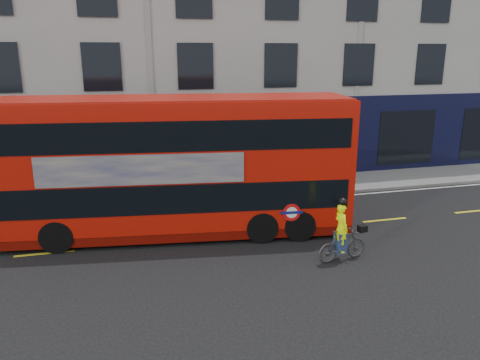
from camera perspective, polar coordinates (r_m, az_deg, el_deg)
name	(u,v)px	position (r m, az deg, el deg)	size (l,w,h in m)	color
ground	(178,260)	(14.60, -7.59, -9.60)	(120.00, 120.00, 0.00)	black
pavement	(159,196)	(20.63, -9.89, -1.94)	(60.00, 3.00, 0.12)	gray
kerb	(162,207)	(19.21, -9.49, -3.23)	(60.00, 0.12, 0.13)	slate
building_terrace	(141,24)	(26.18, -11.98, 18.08)	(50.00, 10.07, 15.00)	#A4A19A
road_edge_line	(163,210)	(18.94, -9.40, -3.69)	(58.00, 0.10, 0.01)	silver
lane_dashes	(172,241)	(15.96, -8.28, -7.35)	(58.00, 0.12, 0.01)	yellow
bus	(178,166)	(15.91, -7.57, 1.73)	(11.89, 4.13, 4.70)	#B61207
cyclist	(342,240)	(14.50, 12.35, -7.15)	(1.71, 0.71, 2.00)	#404344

